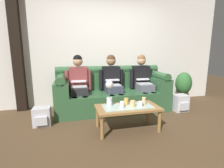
{
  "coord_description": "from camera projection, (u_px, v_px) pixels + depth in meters",
  "views": [
    {
      "loc": [
        -0.86,
        -2.33,
        1.25
      ],
      "look_at": [
        -0.1,
        0.76,
        0.65
      ],
      "focal_mm": 26.33,
      "sensor_mm": 36.0,
      "label": 1
    }
  ],
  "objects": [
    {
      "name": "person_middle",
      "position": [
        112.0,
        80.0,
        3.65
      ],
      "size": [
        0.56,
        0.67,
        1.22
      ],
      "color": "#383D4C",
      "rests_on": "ground_plane"
    },
    {
      "name": "timber_pillar",
      "position": [
        16.0,
        44.0,
        3.43
      ],
      "size": [
        0.2,
        0.2,
        2.9
      ],
      "primitive_type": "cube",
      "color": "black",
      "rests_on": "ground_plane"
    },
    {
      "name": "cup_near_right",
      "position": [
        141.0,
        104.0,
        2.64
      ],
      "size": [
        0.07,
        0.07,
        0.09
      ],
      "primitive_type": "cylinder",
      "color": "white",
      "rests_on": "coffee_table"
    },
    {
      "name": "back_wall_patterned",
      "position": [
        107.0,
        45.0,
        4.01
      ],
      "size": [
        6.0,
        0.12,
        2.9
      ],
      "primitive_type": "cube",
      "color": "silver",
      "rests_on": "ground_plane"
    },
    {
      "name": "person_right",
      "position": [
        142.0,
        79.0,
        3.82
      ],
      "size": [
        0.56,
        0.67,
        1.22
      ],
      "color": "#595B66",
      "rests_on": "ground_plane"
    },
    {
      "name": "ground_plane",
      "position": [
        129.0,
        132.0,
        2.66
      ],
      "size": [
        14.0,
        14.0,
        0.0
      ],
      "primitive_type": "plane",
      "color": "#4C3823"
    },
    {
      "name": "backpack_right",
      "position": [
        180.0,
        103.0,
        3.59
      ],
      "size": [
        0.29,
        0.29,
        0.36
      ],
      "color": "#B7B7BC",
      "rests_on": "ground_plane"
    },
    {
      "name": "cup_far_right",
      "position": [
        144.0,
        101.0,
        2.73
      ],
      "size": [
        0.06,
        0.06,
        0.12
      ],
      "primitive_type": "cylinder",
      "color": "#DBB77A",
      "rests_on": "coffee_table"
    },
    {
      "name": "potted_plant",
      "position": [
        183.0,
        86.0,
        4.18
      ],
      "size": [
        0.4,
        0.4,
        0.78
      ],
      "color": "brown",
      "rests_on": "ground_plane"
    },
    {
      "name": "backpack_left",
      "position": [
        42.0,
        117.0,
        2.87
      ],
      "size": [
        0.29,
        0.28,
        0.32
      ],
      "color": "#B7B7BC",
      "rests_on": "ground_plane"
    },
    {
      "name": "cup_near_left",
      "position": [
        122.0,
        104.0,
        2.59
      ],
      "size": [
        0.07,
        0.07,
        0.1
      ],
      "primitive_type": "cylinder",
      "color": "white",
      "rests_on": "coffee_table"
    },
    {
      "name": "flower_vase",
      "position": [
        109.0,
        91.0,
        2.66
      ],
      "size": [
        0.13,
        0.13,
        0.41
      ],
      "color": "silver",
      "rests_on": "coffee_table"
    },
    {
      "name": "cup_far_center",
      "position": [
        126.0,
        101.0,
        2.74
      ],
      "size": [
        0.08,
        0.08,
        0.11
      ],
      "primitive_type": "cylinder",
      "color": "gold",
      "rests_on": "coffee_table"
    },
    {
      "name": "cup_far_left",
      "position": [
        133.0,
        104.0,
        2.64
      ],
      "size": [
        0.08,
        0.08,
        0.1
      ],
      "primitive_type": "cylinder",
      "color": "#DBB77A",
      "rests_on": "coffee_table"
    },
    {
      "name": "couch",
      "position": [
        112.0,
        93.0,
        3.7
      ],
      "size": [
        2.42,
        0.88,
        0.96
      ],
      "color": "#2D5633",
      "rests_on": "ground_plane"
    },
    {
      "name": "coffee_table",
      "position": [
        128.0,
        109.0,
        2.69
      ],
      "size": [
        1.03,
        0.53,
        0.4
      ],
      "color": "olive",
      "rests_on": "ground_plane"
    },
    {
      "name": "person_left",
      "position": [
        79.0,
        82.0,
        3.47
      ],
      "size": [
        0.56,
        0.67,
        1.22
      ],
      "color": "#232326",
      "rests_on": "ground_plane"
    }
  ]
}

